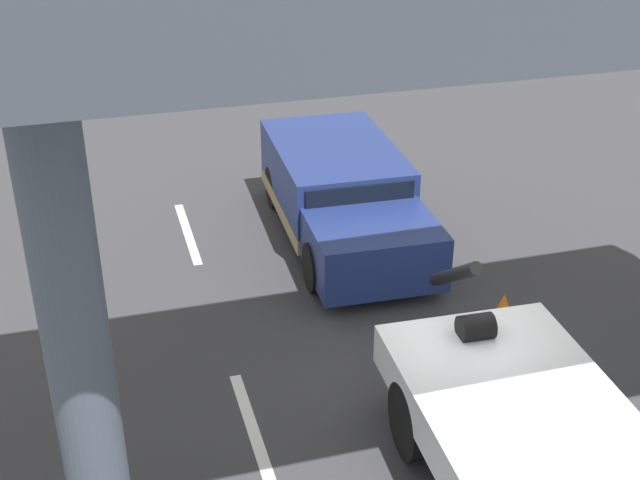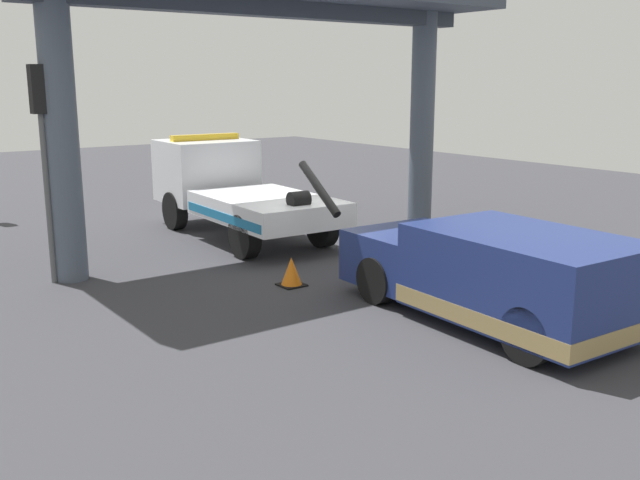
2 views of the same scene
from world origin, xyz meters
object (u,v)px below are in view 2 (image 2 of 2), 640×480
at_px(traffic_light_near, 42,126).
at_px(traffic_cone_orange, 291,272).
at_px(tow_truck_white, 230,187).
at_px(towed_van_green, 495,276).

height_order(traffic_light_near, traffic_cone_orange, traffic_light_near).
relative_size(tow_truck_white, traffic_cone_orange, 12.93).
bearing_deg(traffic_cone_orange, tow_truck_white, -16.66).
distance_m(tow_truck_white, traffic_light_near, 5.85).
xyz_separation_m(traffic_light_near, traffic_cone_orange, (-2.97, -3.62, -2.78)).
relative_size(tow_truck_white, towed_van_green, 1.38).
bearing_deg(towed_van_green, tow_truck_white, -0.20).
bearing_deg(traffic_light_near, towed_van_green, -142.60).
bearing_deg(traffic_light_near, tow_truck_white, -67.74).
height_order(tow_truck_white, traffic_cone_orange, tow_truck_white).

